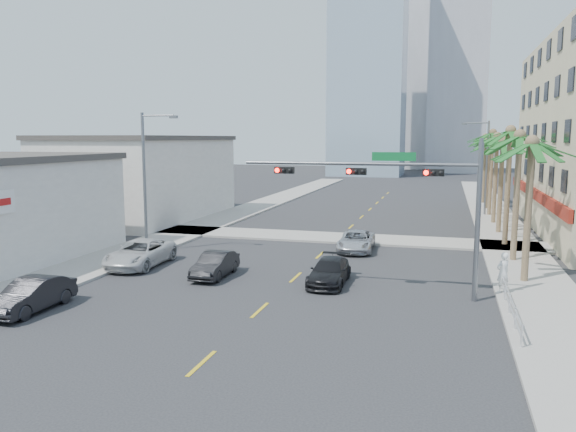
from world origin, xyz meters
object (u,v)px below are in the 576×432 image
at_px(car_parked_mid, 32,295).
at_px(pedestrian, 503,272).
at_px(car_parked_far, 140,253).
at_px(traffic_signal_mast, 406,189).
at_px(car_lane_center, 356,241).
at_px(car_lane_right, 329,272).
at_px(car_lane_left, 215,265).

relative_size(car_parked_mid, pedestrian, 2.22).
bearing_deg(car_parked_far, pedestrian, -4.71).
distance_m(traffic_signal_mast, car_parked_mid, 17.17).
bearing_deg(car_parked_mid, car_parked_far, 90.09).
distance_m(car_parked_mid, car_lane_center, 20.24).
bearing_deg(car_lane_right, car_parked_mid, -146.30).
relative_size(traffic_signal_mast, car_parked_mid, 2.59).
xyz_separation_m(car_lane_center, pedestrian, (8.30, -8.65, 0.46)).
bearing_deg(car_lane_left, traffic_signal_mast, -6.84).
bearing_deg(pedestrian, car_parked_mid, -15.60).
distance_m(car_lane_left, car_lane_center, 10.91).
bearing_deg(car_lane_left, car_parked_mid, -124.74).
bearing_deg(car_parked_far, car_lane_left, -14.79).
relative_size(car_parked_mid, car_parked_far, 0.79).
xyz_separation_m(traffic_signal_mast, car_parked_far, (-15.18, 2.19, -4.31)).
height_order(car_lane_center, pedestrian, pedestrian).
distance_m(car_lane_center, pedestrian, 12.00).
relative_size(car_lane_left, pedestrian, 2.07).
height_order(car_parked_far, pedestrian, pedestrian).
distance_m(car_parked_mid, pedestrian, 21.29).
relative_size(car_lane_right, pedestrian, 2.28).
bearing_deg(car_lane_left, car_parked_far, 166.58).
height_order(traffic_signal_mast, car_lane_left, traffic_signal_mast).
xyz_separation_m(car_lane_left, car_lane_right, (6.21, 0.20, -0.02)).
distance_m(car_parked_far, car_lane_left, 5.32).
bearing_deg(car_lane_left, car_lane_center, 54.39).
bearing_deg(traffic_signal_mast, pedestrian, 16.72).
height_order(car_parked_far, car_lane_center, car_parked_far).
xyz_separation_m(car_parked_mid, pedestrian, (19.70, 8.07, 0.41)).
bearing_deg(car_lane_left, car_lane_right, 0.94).
relative_size(traffic_signal_mast, car_lane_left, 2.77).
height_order(car_lane_right, pedestrian, pedestrian).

